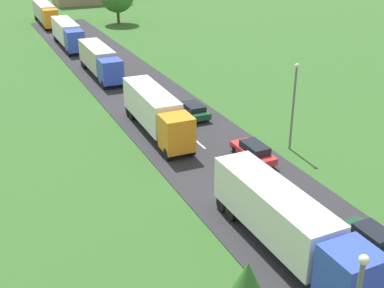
{
  "coord_description": "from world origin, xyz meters",
  "views": [
    {
      "loc": [
        -16.81,
        -2.32,
        17.55
      ],
      "look_at": [
        -1.73,
        29.98,
        1.28
      ],
      "focal_mm": 45.93,
      "sensor_mm": 36.0,
      "label": 1
    }
  ],
  "objects_px": {
    "truck_second": "(156,111)",
    "car_second": "(371,239)",
    "truck_third": "(100,60)",
    "truck_fifth": "(45,12)",
    "car_fourth": "(193,110)",
    "truck_lead": "(286,222)",
    "lamppost_second": "(294,102)",
    "car_third": "(253,151)",
    "truck_fourth": "(67,33)"
  },
  "relations": [
    {
      "from": "truck_lead",
      "to": "car_third",
      "type": "height_order",
      "value": "truck_lead"
    },
    {
      "from": "truck_third",
      "to": "truck_fifth",
      "type": "xyz_separation_m",
      "value": [
        -0.19,
        36.8,
        0.12
      ]
    },
    {
      "from": "truck_fifth",
      "to": "car_third",
      "type": "relative_size",
      "value": 3.14
    },
    {
      "from": "truck_fourth",
      "to": "truck_fifth",
      "type": "distance_m",
      "value": 19.94
    },
    {
      "from": "car_third",
      "to": "car_fourth",
      "type": "xyz_separation_m",
      "value": [
        -0.35,
        10.68,
        -0.04
      ]
    },
    {
      "from": "truck_fifth",
      "to": "lamppost_second",
      "type": "relative_size",
      "value": 1.93
    },
    {
      "from": "truck_fourth",
      "to": "truck_fifth",
      "type": "bearing_deg",
      "value": 89.59
    },
    {
      "from": "truck_lead",
      "to": "car_fourth",
      "type": "height_order",
      "value": "truck_lead"
    },
    {
      "from": "truck_third",
      "to": "car_third",
      "type": "relative_size",
      "value": 2.62
    },
    {
      "from": "truck_fifth",
      "to": "lamppost_second",
      "type": "bearing_deg",
      "value": -82.13
    },
    {
      "from": "truck_third",
      "to": "truck_fifth",
      "type": "distance_m",
      "value": 36.8
    },
    {
      "from": "truck_third",
      "to": "car_second",
      "type": "bearing_deg",
      "value": -83.47
    },
    {
      "from": "car_fourth",
      "to": "truck_lead",
      "type": "bearing_deg",
      "value": -101.43
    },
    {
      "from": "truck_third",
      "to": "car_fourth",
      "type": "xyz_separation_m",
      "value": [
        4.39,
        -17.44,
        -1.28
      ]
    },
    {
      "from": "truck_lead",
      "to": "car_third",
      "type": "xyz_separation_m",
      "value": [
        4.75,
        11.05,
        -1.33
      ]
    },
    {
      "from": "truck_lead",
      "to": "lamppost_second",
      "type": "height_order",
      "value": "lamppost_second"
    },
    {
      "from": "truck_fourth",
      "to": "car_second",
      "type": "distance_m",
      "value": 58.18
    },
    {
      "from": "car_third",
      "to": "car_fourth",
      "type": "bearing_deg",
      "value": 91.88
    },
    {
      "from": "truck_fifth",
      "to": "truck_second",
      "type": "bearing_deg",
      "value": -90.09
    },
    {
      "from": "truck_lead",
      "to": "truck_second",
      "type": "xyz_separation_m",
      "value": [
        -0.26,
        19.53,
        0.02
      ]
    },
    {
      "from": "truck_third",
      "to": "car_fourth",
      "type": "relative_size",
      "value": 2.63
    },
    {
      "from": "car_third",
      "to": "car_second",
      "type": "bearing_deg",
      "value": -90.14
    },
    {
      "from": "truck_third",
      "to": "car_second",
      "type": "distance_m",
      "value": 41.38
    },
    {
      "from": "truck_second",
      "to": "car_second",
      "type": "relative_size",
      "value": 3.07
    },
    {
      "from": "truck_fourth",
      "to": "car_third",
      "type": "xyz_separation_m",
      "value": [
        5.07,
        -44.97,
        -1.36
      ]
    },
    {
      "from": "truck_second",
      "to": "lamppost_second",
      "type": "distance_m",
      "value": 12.09
    },
    {
      "from": "truck_fifth",
      "to": "car_fourth",
      "type": "distance_m",
      "value": 54.44
    },
    {
      "from": "truck_second",
      "to": "car_second",
      "type": "distance_m",
      "value": 22.07
    },
    {
      "from": "car_third",
      "to": "lamppost_second",
      "type": "relative_size",
      "value": 0.61
    },
    {
      "from": "truck_third",
      "to": "truck_fourth",
      "type": "bearing_deg",
      "value": 91.12
    },
    {
      "from": "car_third",
      "to": "lamppost_second",
      "type": "height_order",
      "value": "lamppost_second"
    },
    {
      "from": "truck_third",
      "to": "lamppost_second",
      "type": "height_order",
      "value": "lamppost_second"
    },
    {
      "from": "truck_third",
      "to": "truck_second",
      "type": "bearing_deg",
      "value": -90.79
    },
    {
      "from": "truck_lead",
      "to": "car_second",
      "type": "xyz_separation_m",
      "value": [
        4.71,
        -1.92,
        -1.33
      ]
    },
    {
      "from": "car_third",
      "to": "truck_third",
      "type": "bearing_deg",
      "value": 99.56
    },
    {
      "from": "truck_second",
      "to": "car_second",
      "type": "height_order",
      "value": "truck_second"
    },
    {
      "from": "truck_second",
      "to": "lamppost_second",
      "type": "relative_size",
      "value": 1.64
    },
    {
      "from": "truck_fifth",
      "to": "car_third",
      "type": "distance_m",
      "value": 65.11
    },
    {
      "from": "truck_lead",
      "to": "truck_second",
      "type": "bearing_deg",
      "value": 90.77
    },
    {
      "from": "car_third",
      "to": "car_fourth",
      "type": "distance_m",
      "value": 10.68
    },
    {
      "from": "truck_lead",
      "to": "lamppost_second",
      "type": "bearing_deg",
      "value": 53.27
    },
    {
      "from": "truck_lead",
      "to": "car_second",
      "type": "relative_size",
      "value": 3.22
    },
    {
      "from": "car_fourth",
      "to": "truck_fourth",
      "type": "bearing_deg",
      "value": 97.83
    },
    {
      "from": "truck_second",
      "to": "truck_fourth",
      "type": "relative_size",
      "value": 0.96
    },
    {
      "from": "truck_fourth",
      "to": "car_second",
      "type": "relative_size",
      "value": 3.2
    },
    {
      "from": "truck_third",
      "to": "car_fourth",
      "type": "distance_m",
      "value": 18.02
    },
    {
      "from": "truck_second",
      "to": "car_fourth",
      "type": "xyz_separation_m",
      "value": [
        4.66,
        2.2,
        -1.38
      ]
    },
    {
      "from": "truck_third",
      "to": "car_third",
      "type": "distance_m",
      "value": 28.54
    },
    {
      "from": "truck_third",
      "to": "truck_fourth",
      "type": "relative_size",
      "value": 0.95
    },
    {
      "from": "truck_fifth",
      "to": "lamppost_second",
      "type": "distance_m",
      "value": 64.93
    }
  ]
}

